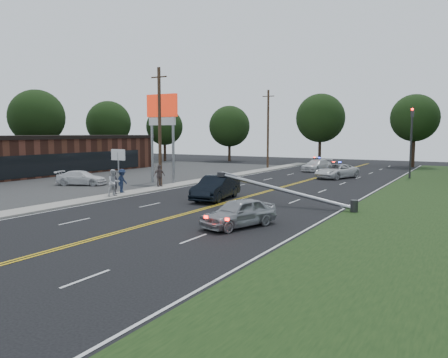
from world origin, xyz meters
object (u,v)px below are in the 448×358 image
Objects in this scene: fallen_streetlight at (291,192)px; waiting_sedan at (239,213)px; bystander_d at (159,176)px; utility_pole_far at (268,129)px; bystander_a at (115,183)px; crashed_sedan at (216,188)px; emergency_b at (317,165)px; utility_pole_mid at (160,127)px; pylon_sign at (162,117)px; bystander_b at (114,183)px; parked_car at (82,178)px; small_sign at (118,158)px; emergency_a at (336,171)px; traffic_signal at (411,137)px; bystander_c at (122,181)px.

fallen_streetlight is 2.29× the size of waiting_sedan.
bystander_d reaches higher than waiting_sedan.
utility_pole_far is 5.51× the size of bystander_d.
fallen_streetlight reaches higher than bystander_a.
crashed_sedan is 25.45m from emergency_b.
utility_pole_mid reaches higher than waiting_sedan.
crashed_sedan is at bearing 147.59° from waiting_sedan.
utility_pole_mid reaches higher than pylon_sign.
bystander_b is (-12.23, 4.12, 0.37)m from waiting_sedan.
waiting_sedan is (14.71, -12.85, -5.30)m from pylon_sign.
bystander_d reaches higher than parked_car.
utility_pole_far is 28.28m from bystander_a.
parked_car is at bearing -139.09° from pylon_sign.
pylon_sign is at bearing 29.74° from small_sign.
crashed_sedan is 0.97× the size of emergency_a.
utility_pole_far is at bearing 20.35° from bystander_b.
pylon_sign is 1.60× the size of crashed_sedan.
emergency_b is at bearing 162.28° from traffic_signal.
bystander_a is at bearing -91.62° from emergency_b.
emergency_a is 2.85× the size of bystander_d.
bystander_c is at bearing -10.09° from bystander_a.
pylon_sign is 16.66m from fallen_streetlight.
utility_pole_far is at bearing 20.81° from bystander_d.
emergency_b is (6.69, 21.45, -4.38)m from utility_pole_mid.
pylon_sign is 0.80× the size of utility_pole_mid.
utility_pole_far is at bearing 131.34° from waiting_sedan.
traffic_signal is 11.88m from emergency_b.
emergency_b is at bearing -27.37° from bystander_a.
emergency_b is 27.29m from bystander_c.
traffic_signal is at bearing -6.67° from emergency_b.
crashed_sedan reaches higher than parked_car.
fallen_streetlight is at bearing 109.35° from waiting_sedan.
crashed_sedan is at bearing -72.99° from utility_pole_far.
emergency_a is (-2.35, 25.28, 0.02)m from waiting_sedan.
utility_pole_mid is 2.44× the size of waiting_sedan.
bystander_a is at bearing 58.61° from bystander_b.
utility_pole_mid is 9.85m from crashed_sedan.
traffic_signal is 1.72× the size of waiting_sedan.
utility_pole_far is at bearing -13.63° from bystander_a.
crashed_sedan is 8.16m from bystander_d.
utility_pole_mid is at bearing -90.00° from utility_pole_far.
emergency_b is 23.05m from bystander_d.
bystander_a is (-12.86, -1.97, 0.03)m from fallen_streetlight.
traffic_signal reaches higher than emergency_b.
emergency_b reaches higher than waiting_sedan.
utility_pole_mid is 7.28m from bystander_a.
pylon_sign is 8.89m from parked_car.
bystander_d is at bearing -88.87° from utility_pole_far.
bystander_c is at bearing 42.18° from bystander_b.
fallen_streetlight is 29.54m from utility_pole_far.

